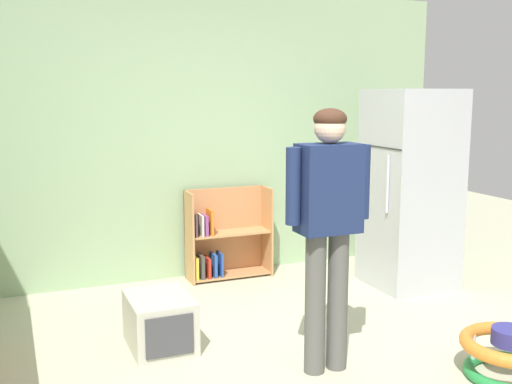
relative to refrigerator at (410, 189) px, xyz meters
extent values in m
plane|color=#BCBD9C|center=(-1.73, -1.30, -0.89)|extent=(12.00, 12.00, 0.00)
cube|color=#98B689|center=(-1.73, 1.03, 0.46)|extent=(5.20, 0.06, 2.70)
cube|color=#B7BABF|center=(0.00, 0.00, 0.00)|extent=(0.70, 0.68, 1.78)
cylinder|color=silver|center=(-0.36, -0.17, 0.09)|extent=(0.02, 0.02, 0.50)
cube|color=#333333|center=(-0.35, 0.00, 0.39)|extent=(0.01, 0.67, 0.01)
cube|color=tan|center=(-1.84, 0.81, -0.47)|extent=(0.02, 0.28, 0.85)
cube|color=tan|center=(-1.06, 0.81, -0.47)|extent=(0.02, 0.28, 0.85)
cube|color=tan|center=(-1.45, 0.94, -0.47)|extent=(0.80, 0.02, 0.85)
cube|color=tan|center=(-1.45, 0.81, -0.86)|extent=(0.76, 0.24, 0.02)
cube|color=tan|center=(-1.45, 0.81, -0.46)|extent=(0.76, 0.24, 0.02)
cube|color=gold|center=(-1.80, 0.79, -0.75)|extent=(0.03, 0.17, 0.21)
cube|color=#493541|center=(-1.80, 0.79, -0.34)|extent=(0.02, 0.17, 0.20)
cube|color=#44413B|center=(-1.74, 0.79, -0.74)|extent=(0.03, 0.17, 0.22)
cube|color=beige|center=(-1.74, 0.79, -0.35)|extent=(0.02, 0.17, 0.19)
cube|color=#B42C1B|center=(-1.68, 0.79, -0.76)|extent=(0.03, 0.17, 0.19)
cube|color=#8A428A|center=(-1.70, 0.79, -0.35)|extent=(0.03, 0.17, 0.19)
cube|color=#2A52A2|center=(-1.62, 0.79, -0.74)|extent=(0.03, 0.17, 0.22)
cube|color=orange|center=(-1.65, 0.79, -0.33)|extent=(0.02, 0.17, 0.24)
cube|color=#2B4C9E|center=(-1.55, 0.79, -0.74)|extent=(0.02, 0.17, 0.22)
cylinder|color=#565551|center=(-1.63, -1.25, -0.44)|extent=(0.13, 0.13, 0.90)
cylinder|color=#565551|center=(-1.47, -1.25, -0.44)|extent=(0.13, 0.13, 0.90)
cube|color=navy|center=(-1.55, -1.25, 0.28)|extent=(0.38, 0.22, 0.54)
cylinder|color=navy|center=(-1.79, -1.25, 0.31)|extent=(0.09, 0.09, 0.46)
cylinder|color=navy|center=(-1.31, -1.25, 0.31)|extent=(0.09, 0.09, 0.46)
sphere|color=beige|center=(-1.55, -1.25, 0.65)|extent=(0.19, 0.19, 0.19)
ellipsoid|color=#44291B|center=(-1.55, -1.25, 0.70)|extent=(0.20, 0.20, 0.13)
torus|color=#258F43|center=(-0.56, -1.79, -0.86)|extent=(0.54, 0.54, 0.07)
torus|color=orange|center=(-0.56, -1.79, -0.67)|extent=(0.60, 0.60, 0.08)
cylinder|color=navy|center=(-0.56, -1.79, -0.62)|extent=(0.23, 0.23, 0.10)
cylinder|color=silver|center=(-0.67, -1.60, -0.76)|extent=(0.02, 0.02, 0.18)
cube|color=beige|center=(-2.44, -0.50, -0.71)|extent=(0.42, 0.54, 0.36)
cube|color=#424247|center=(-2.44, -0.77, -0.71)|extent=(0.32, 0.01, 0.27)
camera|label=1|loc=(-3.34, -4.42, 0.86)|focal=42.30mm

